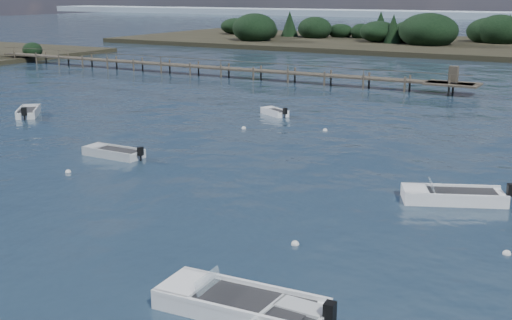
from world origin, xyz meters
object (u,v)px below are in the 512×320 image
Objects in this scene: dinghy_mid_grey at (114,154)px; dinghy_mid_white_b at (453,198)px; dinghy_mid_white_a at (240,308)px; jetty at (225,68)px; tender_far_grey at (29,113)px; tender_far_white at (275,113)px.

dinghy_mid_grey is 0.81× the size of dinghy_mid_white_b.
dinghy_mid_white_b is at bearing 77.70° from dinghy_mid_white_a.
jetty is (-30.43, 46.91, 0.81)m from dinghy_mid_white_a.
dinghy_mid_grey is at bearing 142.43° from dinghy_mid_white_a.
tender_far_grey is at bearing 171.56° from dinghy_mid_white_b.
dinghy_mid_white_b is 0.08× the size of jetty.
tender_far_white is at bearing -47.96° from jetty.
tender_far_grey is (-14.72, 6.53, 0.04)m from dinghy_mid_grey.
tender_far_grey is (-31.26, 19.26, 0.01)m from dinghy_mid_white_a.
dinghy_mid_grey is 20.87m from dinghy_mid_white_a.
dinghy_mid_white_a is (14.43, -29.16, 0.03)m from tender_far_white.
dinghy_mid_white_b is at bearing -40.57° from tender_far_white.
dinghy_mid_grey reaches higher than tender_far_white.
jetty reaches higher than tender_far_white.
jetty is at bearing 135.67° from dinghy_mid_white_b.
dinghy_mid_white_b is 1.39× the size of tender_far_grey.
dinghy_mid_white_b is (19.63, 1.43, 0.02)m from dinghy_mid_grey.
tender_far_grey reaches higher than tender_far_white.
tender_far_white is 0.04× the size of jetty.
dinghy_mid_grey is at bearing -97.35° from tender_far_white.
tender_far_white is 19.53m from tender_far_grey.
dinghy_mid_white_b is (17.51, -15.00, 0.02)m from tender_far_white.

